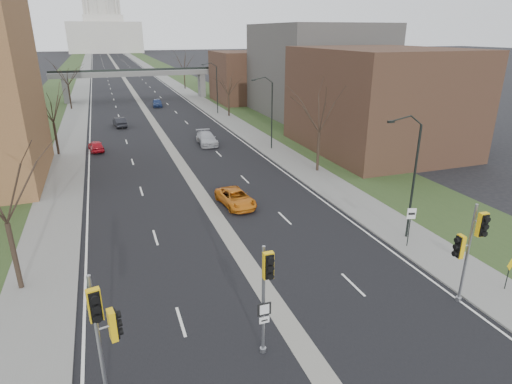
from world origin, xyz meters
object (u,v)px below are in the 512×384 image
car_left_far (120,122)px  car_right_mid (207,138)px  warning_sign (509,269)px  signal_pole_right (470,242)px  car_right_near (236,198)px  signal_pole_median (266,284)px  car_right_far (157,103)px  car_left_near (96,146)px  signal_pole_left (103,324)px  speed_limit_sign (410,220)px

car_left_far → car_right_mid: 18.30m
warning_sign → signal_pole_right: bearing=166.0°
signal_pole_right → car_right_near: signal_pole_right is taller
signal_pole_median → car_right_far: size_ratio=1.24×
car_left_near → signal_pole_left: bearing=83.0°
signal_pole_left → car_right_far: signal_pole_left is taller
car_right_mid → signal_pole_median: bearing=-97.2°
car_right_near → car_right_far: car_right_far is taller
car_right_mid → signal_pole_right: bearing=-80.7°
speed_limit_sign → car_right_far: size_ratio=0.63×
signal_pole_left → signal_pole_median: (6.53, 0.42, 0.02)m
car_left_near → signal_pole_median: bearing=92.3°
car_right_far → signal_pole_left: bearing=-93.6°
signal_pole_median → car_right_mid: bearing=80.1°
signal_pole_left → car_right_mid: signal_pole_left is taller
signal_pole_right → car_right_far: 71.36m
warning_sign → car_right_mid: size_ratio=0.36×
car_right_near → signal_pole_median: bearing=-108.8°
warning_sign → car_right_near: 20.26m
signal_pole_left → car_right_far: (11.08, 71.65, -3.01)m
signal_pole_left → signal_pole_right: 17.74m
signal_pole_median → car_left_near: 40.78m
warning_sign → speed_limit_sign: bearing=91.2°
signal_pole_left → car_right_mid: (13.13, 39.14, -2.97)m
signal_pole_left → speed_limit_sign: signal_pole_left is taller
signal_pole_median → car_left_near: size_ratio=1.40×
car_left_near → car_right_far: size_ratio=0.88×
car_left_far → car_right_mid: (10.01, -15.32, 0.07)m
car_right_near → speed_limit_sign: bearing=-57.7°
car_right_mid → car_left_far: bearing=125.7°
car_right_near → car_right_mid: car_right_mid is taller
warning_sign → car_right_near: bearing=106.2°
signal_pole_left → car_right_near: signal_pole_left is taller
speed_limit_sign → car_left_far: (-16.17, 47.55, -1.29)m
signal_pole_left → car_right_mid: bearing=61.0°
speed_limit_sign → warning_sign: size_ratio=1.41×
signal_pole_left → car_right_near: (10.53, 17.99, -3.09)m
signal_pole_right → car_left_near: signal_pole_right is taller
warning_sign → car_left_far: 56.66m
signal_pole_median → car_left_far: bearing=93.4°
signal_pole_right → car_left_far: signal_pole_right is taller
car_left_far → car_right_near: 37.21m
signal_pole_right → car_left_near: (-18.13, 39.82, -3.06)m
speed_limit_sign → warning_sign: speed_limit_sign is taller
signal_pole_median → speed_limit_sign: (12.76, 6.50, -1.77)m
speed_limit_sign → car_left_far: size_ratio=0.63×
car_left_far → car_right_near: size_ratio=0.90×
warning_sign → car_left_far: bearing=93.1°
signal_pole_median → car_left_far: (-3.41, 54.04, -3.06)m
car_right_mid → warning_sign: bearing=-75.7°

